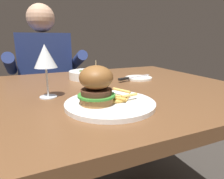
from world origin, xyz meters
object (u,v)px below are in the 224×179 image
at_px(table_knife, 132,78).
at_px(bread_plate, 139,78).
at_px(diner_person, 47,90).
at_px(soup_bowl, 88,74).
at_px(wine_glass, 45,58).
at_px(main_plate, 110,104).
at_px(burger_sandwich, 96,85).

bearing_deg(table_knife, bread_plate, 16.48).
bearing_deg(table_knife, diner_person, 117.29).
height_order(bread_plate, soup_bowl, soup_bowl).
height_order(bread_plate, table_knife, table_knife).
height_order(bread_plate, diner_person, diner_person).
bearing_deg(soup_bowl, wine_glass, -130.41).
relative_size(main_plate, soup_bowl, 1.46).
height_order(main_plate, diner_person, diner_person).
xyz_separation_m(main_plate, wine_glass, (-0.16, 0.18, 0.13)).
distance_m(wine_glass, bread_plate, 0.51).
bearing_deg(table_knife, main_plate, -129.42).
height_order(burger_sandwich, wine_glass, wine_glass).
bearing_deg(burger_sandwich, wine_glass, 124.75).
bearing_deg(table_knife, burger_sandwich, -134.11).
bearing_deg(bread_plate, main_plate, -133.04).
xyz_separation_m(soup_bowl, diner_person, (-0.16, 0.53, -0.20)).
xyz_separation_m(main_plate, soup_bowl, (0.07, 0.45, 0.02)).
bearing_deg(soup_bowl, main_plate, -98.89).
bearing_deg(diner_person, table_knife, -62.71).
height_order(burger_sandwich, bread_plate, burger_sandwich).
xyz_separation_m(table_knife, soup_bowl, (-0.19, 0.14, 0.01)).
bearing_deg(diner_person, bread_plate, -58.99).
distance_m(wine_glass, table_knife, 0.46).
distance_m(soup_bowl, diner_person, 0.59).
xyz_separation_m(wine_glass, bread_plate, (0.47, 0.15, -0.14)).
distance_m(wine_glass, diner_person, 0.87).
xyz_separation_m(wine_glass, soup_bowl, (0.23, 0.28, -0.12)).
distance_m(bread_plate, soup_bowl, 0.27).
bearing_deg(burger_sandwich, table_knife, 45.89).
distance_m(main_plate, bread_plate, 0.45).
bearing_deg(diner_person, soup_bowl, -73.35).
height_order(table_knife, soup_bowl, soup_bowl).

